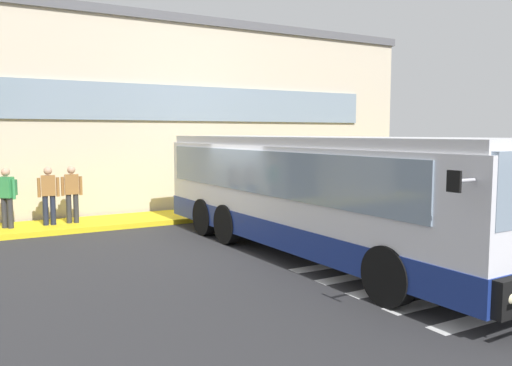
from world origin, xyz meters
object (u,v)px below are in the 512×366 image
at_px(passenger_near_column, 7,194).
at_px(passenger_by_doorway, 49,193).
at_px(passenger_at_curb_edge, 72,191).
at_px(bus_main_foreground, 316,197).

distance_m(passenger_near_column, passenger_by_doorway, 1.06).
bearing_deg(passenger_at_curb_edge, passenger_by_doorway, -177.13).
bearing_deg(bus_main_foreground, passenger_at_curb_edge, 124.42).
bearing_deg(passenger_near_column, passenger_at_curb_edge, -1.40).
distance_m(bus_main_foreground, passenger_by_doorway, 7.87).
height_order(bus_main_foreground, passenger_near_column, bus_main_foreground).
distance_m(passenger_by_doorway, passenger_at_curb_edge, 0.64).
relative_size(bus_main_foreground, passenger_at_curb_edge, 6.60).
xyz_separation_m(bus_main_foreground, passenger_at_curb_edge, (-4.25, 6.20, -0.25)).
height_order(passenger_near_column, passenger_at_curb_edge, same).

